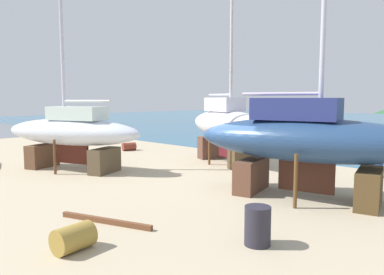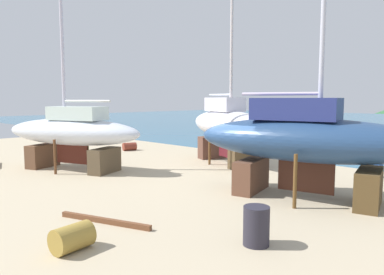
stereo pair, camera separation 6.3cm
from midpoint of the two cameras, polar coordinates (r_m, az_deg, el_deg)
ground_plane at (r=10.81m, az=-10.66°, el=-12.64°), size 50.84×50.84×0.00m
sailboat_mid_port at (r=13.17m, az=17.15°, el=-0.41°), size 8.32×4.30×11.74m
sailboat_small_center at (r=18.59m, az=-18.23°, el=0.81°), size 7.81×4.70×12.23m
sailboat_large_starboard at (r=19.63m, az=5.34°, el=1.97°), size 7.20×4.37×11.75m
worker at (r=18.08m, az=26.85°, el=-2.72°), size 0.50×0.45×1.72m
barrel_tipped_right at (r=24.85m, az=-9.81°, el=-1.40°), size 0.77×0.99×0.52m
barrel_tipped_left at (r=9.04m, az=-18.08°, el=-14.58°), size 0.72×0.96×0.61m
barrel_rust_far at (r=9.02m, az=9.93°, el=-13.33°), size 0.87×0.87×0.93m
timber_long_aft at (r=10.72m, az=-13.44°, el=-12.45°), size 2.83×1.12×0.14m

